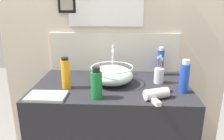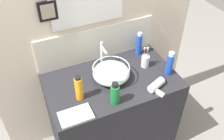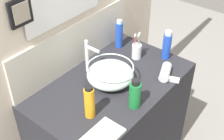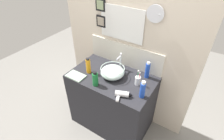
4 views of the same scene
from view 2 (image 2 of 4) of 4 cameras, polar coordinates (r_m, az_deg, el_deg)
The scene contains 11 objects.
vanity_counter at distance 2.25m, azimuth -0.02°, elevation -10.13°, with size 1.02×0.62×0.84m, color #232328.
back_panel at distance 1.95m, azimuth -4.23°, elevation 13.48°, with size 1.79×0.09×2.55m.
glass_bowl_sink at distance 1.91m, azimuth -0.12°, elevation -0.60°, with size 0.28×0.28×0.12m.
faucet at distance 1.99m, azimuth -2.16°, elevation 3.85°, with size 0.02×0.11×0.23m.
hair_drier at distance 1.89m, azimuth 10.39°, elevation -3.28°, with size 0.19×0.17×0.06m.
toothbrush_cup at distance 2.05m, azimuth 7.61°, elevation 2.07°, with size 0.06×0.06×0.20m.
lotion_bottle at distance 1.71m, azimuth 0.69°, elevation -5.48°, with size 0.07×0.07×0.19m.
spray_bottle at distance 2.16m, azimuth 6.17°, elevation 5.92°, with size 0.05×0.05×0.21m.
shampoo_bottle at distance 1.75m, azimuth -7.58°, elevation -4.12°, with size 0.06×0.06×0.20m.
soap_dispenser at distance 1.99m, azimuth 13.06°, elevation 1.39°, with size 0.06×0.06×0.21m.
hand_towel at distance 1.70m, azimuth -8.27°, elevation -10.28°, with size 0.22×0.14×0.02m, color #99B29E.
Camera 2 is at (-0.58, -1.30, 2.15)m, focal length 40.00 mm.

